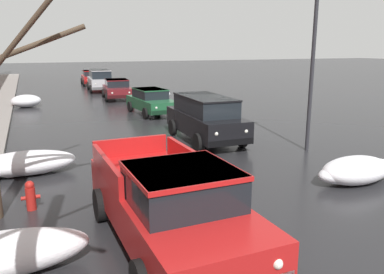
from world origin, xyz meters
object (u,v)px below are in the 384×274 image
pickup_truck_red_approaching_near_lane (170,203)px  sedan_red_at_far_intersection (91,77)px  suv_black_parked_kerbside_close (205,117)px  fire_hydrant (31,195)px  sedan_green_parked_kerbside_mid (151,101)px  suv_silver_queued_behind_truck (100,80)px  sedan_maroon_parked_far_down_block (117,89)px  street_lamp_post (313,62)px

pickup_truck_red_approaching_near_lane → sedan_red_at_far_intersection: pickup_truck_red_approaching_near_lane is taller
sedan_red_at_far_intersection → suv_black_parked_kerbside_close: bearing=-88.7°
fire_hydrant → sedan_green_parked_kerbside_mid: bearing=60.9°
suv_silver_queued_behind_truck → pickup_truck_red_approaching_near_lane: bearing=-97.2°
sedan_green_parked_kerbside_mid → sedan_maroon_parked_far_down_block: size_ratio=1.01×
pickup_truck_red_approaching_near_lane → sedan_green_parked_kerbside_mid: (4.10, 14.59, -0.13)m
sedan_maroon_parked_far_down_block → street_lamp_post: street_lamp_post is taller
sedan_green_parked_kerbside_mid → street_lamp_post: 10.59m
street_lamp_post → sedan_maroon_parked_far_down_block: bearing=101.1°
sedan_maroon_parked_far_down_block → fire_hydrant: (-6.13, -18.86, -0.40)m
sedan_red_at_far_intersection → street_lamp_post: 28.98m
sedan_maroon_parked_far_down_block → fire_hydrant: bearing=-108.0°
sedan_green_parked_kerbside_mid → street_lamp_post: size_ratio=0.76×
suv_black_parked_kerbside_close → sedan_red_at_far_intersection: (-0.58, 25.86, -0.24)m
sedan_green_parked_kerbside_mid → pickup_truck_red_approaching_near_lane: bearing=-105.7°
suv_black_parked_kerbside_close → suv_silver_queued_behind_truck: same height
suv_silver_queued_behind_truck → fire_hydrant: size_ratio=6.47×
suv_black_parked_kerbside_close → street_lamp_post: street_lamp_post is taller
suv_black_parked_kerbside_close → sedan_green_parked_kerbside_mid: size_ratio=1.10×
sedan_green_parked_kerbside_mid → fire_hydrant: sedan_green_parked_kerbside_mid is taller
sedan_red_at_far_intersection → suv_silver_queued_behind_truck: bearing=-91.7°
sedan_green_parked_kerbside_mid → fire_hydrant: size_ratio=6.12×
pickup_truck_red_approaching_near_lane → street_lamp_post: street_lamp_post is taller
fire_hydrant → street_lamp_post: (9.48, 1.83, 2.85)m
suv_black_parked_kerbside_close → sedan_green_parked_kerbside_mid: 7.06m
pickup_truck_red_approaching_near_lane → fire_hydrant: pickup_truck_red_approaching_near_lane is taller
suv_silver_queued_behind_truck → sedan_maroon_parked_far_down_block: bearing=-87.4°
suv_silver_queued_behind_truck → fire_hydrant: (-5.88, -24.41, -0.63)m
pickup_truck_red_approaching_near_lane → suv_silver_queued_behind_truck: 27.51m
suv_black_parked_kerbside_close → sedan_red_at_far_intersection: bearing=91.3°
suv_black_parked_kerbside_close → fire_hydrant: (-6.64, -4.65, -0.63)m
suv_silver_queued_behind_truck → sedan_red_at_far_intersection: bearing=88.3°
pickup_truck_red_approaching_near_lane → street_lamp_post: 8.80m
sedan_green_parked_kerbside_mid → street_lamp_post: street_lamp_post is taller
fire_hydrant → street_lamp_post: bearing=10.9°
suv_black_parked_kerbside_close → sedan_maroon_parked_far_down_block: bearing=92.0°
suv_black_parked_kerbside_close → sedan_green_parked_kerbside_mid: bearing=90.9°
suv_black_parked_kerbside_close → fire_hydrant: suv_black_parked_kerbside_close is taller
sedan_green_parked_kerbside_mid → sedan_red_at_far_intersection: bearing=91.4°
suv_black_parked_kerbside_close → suv_silver_queued_behind_truck: size_ratio=1.04×
sedan_green_parked_kerbside_mid → sedan_red_at_far_intersection: same height
sedan_maroon_parked_far_down_block → sedan_red_at_far_intersection: same height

